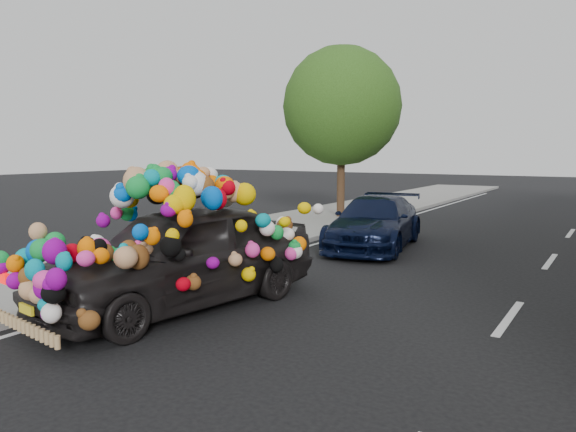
% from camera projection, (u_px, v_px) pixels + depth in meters
% --- Properties ---
extents(ground, '(100.00, 100.00, 0.00)m').
position_uv_depth(ground, '(299.00, 288.00, 10.17)').
color(ground, black).
rests_on(ground, ground).
extents(sidewalk, '(4.00, 60.00, 0.12)m').
position_uv_depth(sidewalk, '(131.00, 260.00, 12.38)').
color(sidewalk, gray).
rests_on(sidewalk, ground).
extents(kerb, '(0.15, 60.00, 0.13)m').
position_uv_depth(kerb, '(199.00, 270.00, 11.38)').
color(kerb, gray).
rests_on(kerb, ground).
extents(lane_markings, '(6.00, 50.00, 0.01)m').
position_uv_depth(lane_markings, '(509.00, 318.00, 8.31)').
color(lane_markings, silver).
rests_on(lane_markings, ground).
extents(tree_near_sidewalk, '(4.20, 4.20, 6.13)m').
position_uv_depth(tree_near_sidewalk, '(342.00, 106.00, 19.73)').
color(tree_near_sidewalk, '#332114').
rests_on(tree_near_sidewalk, ground).
extents(plush_art_car, '(3.11, 5.32, 2.29)m').
position_uv_depth(plush_art_car, '(179.00, 233.00, 8.81)').
color(plush_art_car, black).
rests_on(plush_art_car, ground).
extents(navy_sedan, '(2.54, 4.74, 1.31)m').
position_uv_depth(navy_sedan, '(375.00, 222.00, 14.26)').
color(navy_sedan, black).
rests_on(navy_sedan, ground).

